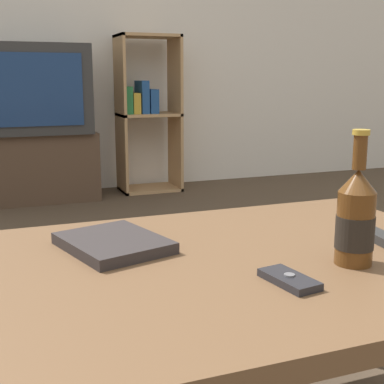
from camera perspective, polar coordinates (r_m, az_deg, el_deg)
The scene contains 9 objects.
back_wall at distance 3.99m, azimuth -16.78°, elevation 18.60°, with size 8.00×0.05×2.60m.
coffee_table at distance 1.07m, azimuth -0.56°, elevation -10.77°, with size 1.28×0.77×0.46m.
tv_stand at distance 3.74m, azimuth -16.64°, elevation 2.56°, with size 0.84×0.38×0.46m.
television at distance 3.69m, azimuth -17.13°, elevation 10.45°, with size 0.77×0.47×0.57m.
bookshelf at distance 3.89m, azimuth -4.93°, elevation 8.65°, with size 0.43×0.30×1.11m.
beer_bottle at distance 1.07m, azimuth 17.05°, elevation -2.72°, with size 0.07×0.07×0.26m.
cell_phone at distance 0.97m, azimuth 10.33°, elevation -9.16°, with size 0.07×0.12×0.02m.
remote_control at distance 1.25m, azimuth 19.43°, elevation -4.58°, with size 0.06×0.18×0.02m.
table_book at distance 1.15m, azimuth -8.39°, elevation -5.41°, with size 0.24×0.27×0.02m.
Camera 1 is at (-0.34, -0.92, 0.81)m, focal length 50.00 mm.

